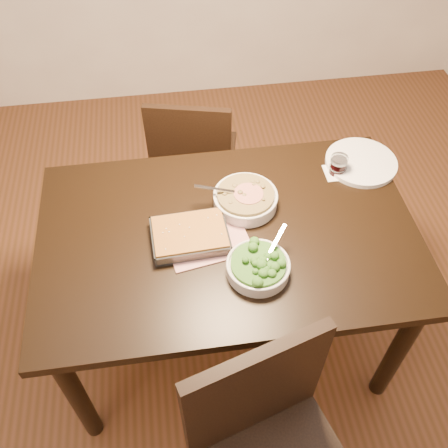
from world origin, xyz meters
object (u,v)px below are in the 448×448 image
table (228,248)px  dinner_plate (361,162)px  stew_bowl (245,198)px  baking_dish (190,235)px  broccoli_bowl (258,267)px  wine_tumbler (338,165)px  chair_far (193,156)px

table → dinner_plate: (0.60, 0.29, 0.11)m
stew_bowl → baking_dish: (-0.23, -0.14, -0.01)m
broccoli_bowl → wine_tumbler: 0.60m
table → broccoli_bowl: 0.24m
chair_far → broccoli_bowl: bearing=112.0°
broccoli_bowl → wine_tumbler: (0.41, 0.44, 0.01)m
wine_tumbler → chair_far: chair_far is taller
broccoli_bowl → wine_tumbler: broccoli_bowl is taller
broccoli_bowl → wine_tumbler: size_ratio=2.79×
broccoli_bowl → wine_tumbler: bearing=46.9°
baking_dish → wine_tumbler: wine_tumbler is taller
stew_bowl → baking_dish: size_ratio=0.97×
table → baking_dish: (-0.14, -0.02, 0.12)m
baking_dish → stew_bowl: bearing=29.7°
table → chair_far: (-0.06, 0.74, -0.18)m
dinner_plate → chair_far: size_ratio=0.35×
broccoli_bowl → baking_dish: (-0.22, 0.17, -0.01)m
table → broccoli_bowl: broccoli_bowl is taller
broccoli_bowl → chair_far: 0.99m
wine_tumbler → stew_bowl: bearing=-163.1°
stew_bowl → broccoli_bowl: bearing=-91.9°
wine_tumbler → broccoli_bowl: bearing=-133.1°
wine_tumbler → dinner_plate: bearing=17.6°
table → wine_tumbler: wine_tumbler is taller
table → baking_dish: bearing=-173.5°
stew_bowl → dinner_plate: size_ratio=0.93×
stew_bowl → chair_far: bearing=103.7°
broccoli_bowl → dinner_plate: 0.71m
stew_bowl → baking_dish: bearing=-147.7°
baking_dish → dinner_plate: baking_dish is taller
baking_dish → chair_far: size_ratio=0.34×
baking_dish → chair_far: (0.08, 0.76, -0.30)m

